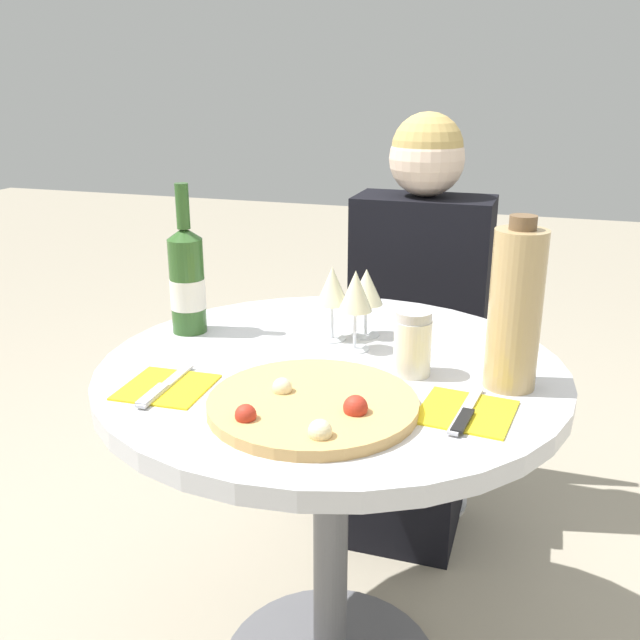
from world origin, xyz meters
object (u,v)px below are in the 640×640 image
at_px(dining_table, 331,437).
at_px(tall_carafe, 515,308).
at_px(wine_bottle, 187,280).
at_px(pizza_large, 312,404).
at_px(seated_diner, 414,346).
at_px(chair_behind_diner, 420,371).

distance_m(dining_table, tall_carafe, 0.45).
xyz_separation_m(dining_table, wine_bottle, (-0.35, 0.09, 0.28)).
xyz_separation_m(dining_table, pizza_large, (0.03, -0.21, 0.17)).
bearing_deg(pizza_large, dining_table, 98.32).
bearing_deg(seated_diner, chair_behind_diner, -90.00).
bearing_deg(pizza_large, tall_carafe, 34.65).
relative_size(wine_bottle, tall_carafe, 1.04).
xyz_separation_m(seated_diner, tall_carafe, (0.30, -0.68, 0.35)).
bearing_deg(tall_carafe, wine_bottle, 173.20).
bearing_deg(tall_carafe, dining_table, -179.36).
height_order(seated_diner, tall_carafe, seated_diner).
height_order(wine_bottle, tall_carafe, wine_bottle).
relative_size(pizza_large, tall_carafe, 1.14).
relative_size(chair_behind_diner, seated_diner, 0.71).
relative_size(chair_behind_diner, tall_carafe, 2.73).
bearing_deg(dining_table, tall_carafe, 0.64).
bearing_deg(seated_diner, wine_bottle, 56.94).
distance_m(dining_table, pizza_large, 0.27).
distance_m(seated_diner, wine_bottle, 0.78).
relative_size(dining_table, tall_carafe, 2.93).
bearing_deg(tall_carafe, seated_diner, 113.49).
bearing_deg(seated_diner, dining_table, 86.81).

